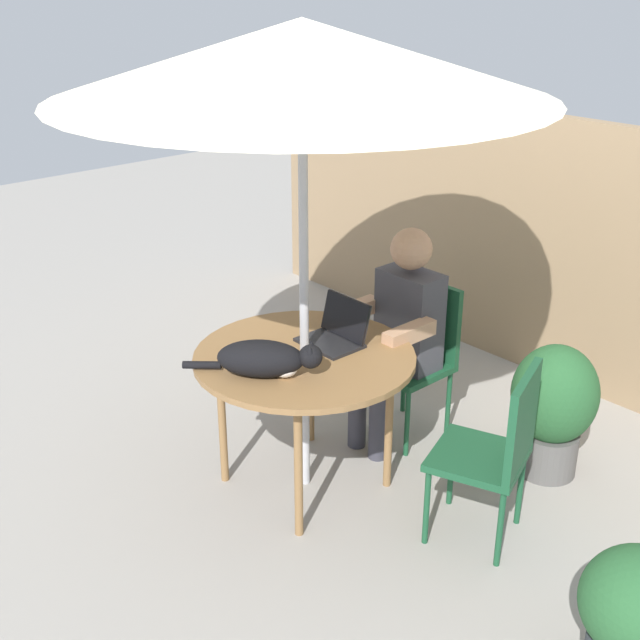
% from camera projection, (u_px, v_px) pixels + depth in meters
% --- Properties ---
extents(ground_plane, '(14.00, 14.00, 0.00)m').
position_uv_depth(ground_plane, '(306.00, 482.00, 4.27)').
color(ground_plane, gray).
extents(fence_back, '(4.81, 0.08, 1.64)m').
position_uv_depth(fence_back, '(544.00, 249.00, 5.15)').
color(fence_back, '#937756').
rests_on(fence_back, ground).
extents(patio_table, '(1.07, 1.07, 0.74)m').
position_uv_depth(patio_table, '(305.00, 365.00, 4.00)').
color(patio_table, olive).
rests_on(patio_table, ground).
extents(patio_umbrella, '(2.16, 2.16, 2.26)m').
position_uv_depth(patio_umbrella, '(302.00, 59.00, 3.43)').
color(patio_umbrella, '#B7B7BC').
rests_on(patio_umbrella, ground).
extents(chair_occupied, '(0.40, 0.40, 0.87)m').
position_uv_depth(chair_occupied, '(418.00, 347.00, 4.58)').
color(chair_occupied, '#194C2D').
rests_on(chair_occupied, ground).
extents(chair_empty, '(0.52, 0.52, 0.87)m').
position_uv_depth(chair_empty, '(498.00, 445.00, 3.66)').
color(chair_empty, '#194C2D').
rests_on(chair_empty, ground).
extents(person_seated, '(0.48, 0.48, 1.21)m').
position_uv_depth(person_seated, '(400.00, 327.00, 4.41)').
color(person_seated, '#3F3F47').
rests_on(person_seated, ground).
extents(laptop, '(0.30, 0.25, 0.21)m').
position_uv_depth(laptop, '(338.00, 330.00, 4.08)').
color(laptop, black).
rests_on(laptop, patio_table).
extents(cat, '(0.52, 0.46, 0.17)m').
position_uv_depth(cat, '(266.00, 359.00, 3.74)').
color(cat, black).
rests_on(cat, patio_table).
extents(potted_plant_near_fence, '(0.44, 0.44, 0.72)m').
position_uv_depth(potted_plant_near_fence, '(553.00, 405.00, 4.21)').
color(potted_plant_near_fence, '#595654').
rests_on(potted_plant_near_fence, ground).
extents(potted_plant_by_chair, '(0.28, 0.28, 0.51)m').
position_uv_depth(potted_plant_by_chair, '(396.00, 333.00, 5.32)').
color(potted_plant_by_chair, '#595654').
rests_on(potted_plant_by_chair, ground).
extents(potted_plant_corner, '(0.43, 0.43, 0.61)m').
position_uv_depth(potted_plant_corner, '(638.00, 620.00, 2.92)').
color(potted_plant_corner, '#33383D').
rests_on(potted_plant_corner, ground).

